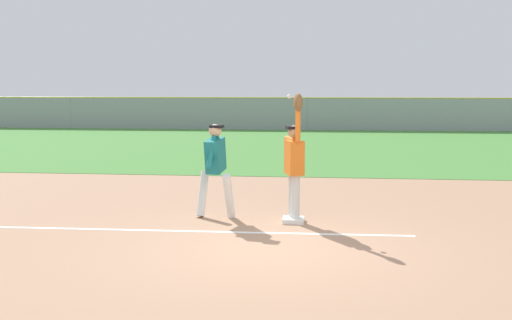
{
  "coord_description": "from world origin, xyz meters",
  "views": [
    {
      "loc": [
        0.73,
        -8.65,
        2.39
      ],
      "look_at": [
        -0.44,
        2.23,
        1.05
      ],
      "focal_mm": 42.08,
      "sensor_mm": 36.0,
      "label": 1
    }
  ],
  "objects": [
    {
      "name": "parked_car_white",
      "position": [
        -1.67,
        27.03,
        0.67
      ],
      "size": [
        4.57,
        2.46,
        1.25
      ],
      "rotation": [
        0.0,
        0.0,
        0.1
      ],
      "color": "white",
      "rests_on": "ground_plane"
    },
    {
      "name": "chalk_foul_line",
      "position": [
        -3.73,
        0.88,
        0.0
      ],
      "size": [
        12.0,
        0.32,
        0.01
      ],
      "primitive_type": "cube",
      "rotation": [
        0.0,
        0.0,
        0.02
      ],
      "color": "white",
      "rests_on": "ground_plane"
    },
    {
      "name": "outfield_grass",
      "position": [
        0.0,
        15.83,
        0.01
      ],
      "size": [
        54.23,
        17.46,
        0.01
      ],
      "primitive_type": "cube",
      "color": "#478438",
      "rests_on": "ground_plane"
    },
    {
      "name": "runner",
      "position": [
        -1.16,
        2.01,
        1.0
      ],
      "size": [
        0.74,
        0.84,
        1.72
      ],
      "rotation": [
        0.0,
        0.0,
        -0.16
      ],
      "color": "white",
      "rests_on": "ground_plane"
    },
    {
      "name": "parked_car_tan",
      "position": [
        2.61,
        27.24,
        0.67
      ],
      "size": [
        4.53,
        2.38,
        1.25
      ],
      "rotation": [
        0.0,
        0.0,
        0.08
      ],
      "color": "tan",
      "rests_on": "ground_plane"
    },
    {
      "name": "parked_car_black",
      "position": [
        -6.7,
        27.35,
        0.67
      ],
      "size": [
        4.53,
        2.37,
        1.25
      ],
      "rotation": [
        0.0,
        0.0,
        0.07
      ],
      "color": "black",
      "rests_on": "ground_plane"
    },
    {
      "name": "fielder",
      "position": [
        0.28,
        1.83,
        1.12
      ],
      "size": [
        0.4,
        0.88,
        2.28
      ],
      "rotation": [
        0.0,
        0.0,
        3.46
      ],
      "color": "silver",
      "rests_on": "ground_plane"
    },
    {
      "name": "outfield_fence",
      "position": [
        -0.0,
        24.56,
        0.9
      ],
      "size": [
        54.31,
        0.08,
        1.81
      ],
      "color": "#93999E",
      "rests_on": "ground_plane"
    },
    {
      "name": "first_base",
      "position": [
        0.27,
        1.78,
        0.04
      ],
      "size": [
        0.38,
        0.38,
        0.08
      ],
      "primitive_type": "cube",
      "rotation": [
        0.0,
        0.0,
        -0.0
      ],
      "color": "white",
      "rests_on": "ground_plane"
    },
    {
      "name": "ground_plane",
      "position": [
        0.0,
        0.0,
        0.0
      ],
      "size": [
        74.86,
        74.86,
        0.0
      ],
      "primitive_type": "plane",
      "color": "tan"
    },
    {
      "name": "parked_car_blue",
      "position": [
        -11.18,
        27.68,
        0.67
      ],
      "size": [
        4.5,
        2.31,
        1.25
      ],
      "rotation": [
        0.0,
        0.0,
        0.06
      ],
      "color": "#23389E",
      "rests_on": "ground_plane"
    },
    {
      "name": "baseball",
      "position": [
        0.17,
        2.13,
        2.22
      ],
      "size": [
        0.07,
        0.07,
        0.07
      ],
      "primitive_type": "sphere",
      "color": "white"
    },
    {
      "name": "parked_car_red",
      "position": [
        7.76,
        27.33,
        0.67
      ],
      "size": [
        4.47,
        2.25,
        1.25
      ],
      "rotation": [
        0.0,
        0.0,
        0.04
      ],
      "color": "#B21E1E",
      "rests_on": "ground_plane"
    }
  ]
}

